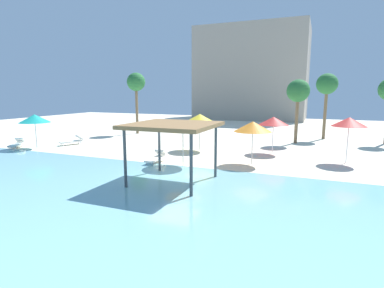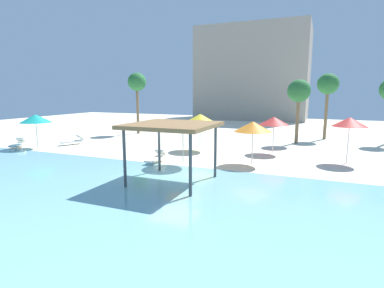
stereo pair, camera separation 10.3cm
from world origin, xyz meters
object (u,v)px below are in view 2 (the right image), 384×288
Objects in this scene: shade_pavilion at (172,127)px; lounge_chair_3 at (18,143)px; beach_umbrella_teal_6 at (35,118)px; lounge_chair_0 at (74,141)px; beach_umbrella_red_1 at (274,121)px; beach_umbrella_orange_2 at (183,126)px; beach_umbrella_orange_4 at (253,127)px; beach_umbrella_red_7 at (350,122)px; palm_tree_1 at (137,83)px; beach_umbrella_yellow_0 at (200,118)px; palm_tree_0 at (299,92)px; lounge_chair_2 at (157,157)px; palm_tree_2 at (328,85)px.

lounge_chair_3 is at bearing 166.14° from shade_pavilion.
beach_umbrella_teal_6 is 1.35× the size of lounge_chair_0.
beach_umbrella_red_1 is 0.96× the size of beach_umbrella_orange_2.
lounge_chair_0 is at bearing 175.05° from beach_umbrella_orange_4.
beach_umbrella_red_1 is 4.93m from beach_umbrella_red_7.
palm_tree_1 is (4.14, 11.00, 4.93)m from lounge_chair_3.
beach_umbrella_yellow_0 is 10.00m from beach_umbrella_red_7.
shade_pavilion is 1.39× the size of beach_umbrella_red_7.
lounge_chair_0 is 19.38m from palm_tree_0.
beach_umbrella_teal_6 is at bearing -2.63° from lounge_chair_0.
beach_umbrella_orange_2 is 0.43× the size of palm_tree_1.
beach_umbrella_orange_2 is at bearing 100.89° from lounge_chair_0.
beach_umbrella_teal_6 is at bearing 76.35° from lounge_chair_3.
lounge_chair_3 is at bearing -110.63° from palm_tree_1.
beach_umbrella_red_7 is at bearing 26.66° from beach_umbrella_orange_2.
beach_umbrella_orange_4 is 5.94m from beach_umbrella_red_7.
palm_tree_0 reaches higher than beach_umbrella_teal_6.
palm_tree_1 is (-16.08, 0.28, 0.90)m from palm_tree_0.
shade_pavilion is 9.97m from beach_umbrella_red_1.
beach_umbrella_red_1 is (5.29, 0.89, -0.08)m from beach_umbrella_yellow_0.
beach_umbrella_red_1 is 7.44m from beach_umbrella_orange_2.
palm_tree_0 is (5.60, 11.23, 1.95)m from beach_umbrella_orange_2.
beach_umbrella_orange_4 is (2.73, 5.37, -0.40)m from shade_pavilion.
shade_pavilion is 2.06× the size of lounge_chair_2.
palm_tree_1 reaches higher than lounge_chair_3.
beach_umbrella_teal_6 is 11.24m from palm_tree_1.
beach_umbrella_yellow_0 is at bearing 102.51° from shade_pavilion.
beach_umbrella_red_1 is (3.41, 9.36, -0.37)m from shade_pavilion.
lounge_chair_3 is (-12.75, 0.38, 0.00)m from lounge_chair_2.
lounge_chair_0 is at bearing -155.47° from palm_tree_0.
palm_tree_1 is (-11.45, 14.85, 2.56)m from shade_pavilion.
lounge_chair_2 is 0.98× the size of lounge_chair_3.
beach_umbrella_yellow_0 is (-1.88, 8.48, -0.29)m from shade_pavilion.
beach_umbrella_red_7 is 24.13m from lounge_chair_3.
palm_tree_0 is (17.25, 7.87, 4.03)m from lounge_chair_0.
lounge_chair_3 is (-15.59, 3.85, -2.37)m from shade_pavilion.
palm_tree_0 reaches higher than beach_umbrella_orange_4.
palm_tree_1 reaches higher than beach_umbrella_teal_6.
palm_tree_0 is at bearing 63.50° from beach_umbrella_orange_2.
shade_pavilion is at bearing -135.74° from beach_umbrella_red_7.
palm_tree_1 reaches higher than lounge_chair_2.
lounge_chair_2 is at bearing -52.89° from palm_tree_1.
beach_umbrella_teal_6 is at bearing -163.75° from beach_umbrella_red_1.
beach_umbrella_orange_2 is 1.02× the size of beach_umbrella_teal_6.
shade_pavilion is 1.48× the size of beach_umbrella_teal_6.
palm_tree_0 is at bearing 28.90° from beach_umbrella_teal_6.
beach_umbrella_red_7 is (5.37, 2.52, 0.25)m from beach_umbrella_orange_4.
palm_tree_2 is (2.26, 3.56, 0.61)m from palm_tree_0.
lounge_chair_2 is (11.15, -0.83, -2.00)m from beach_umbrella_teal_6.
beach_umbrella_orange_2 is at bearing -125.97° from beach_umbrella_red_1.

